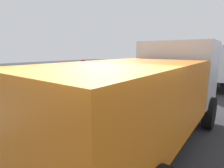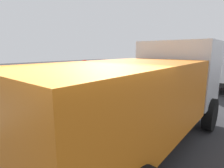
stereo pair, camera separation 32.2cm
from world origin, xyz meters
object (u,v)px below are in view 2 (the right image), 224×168
fire_hydrant (17,105)px  stop_sign (84,73)px  loose_tire (19,101)px  dump_truck_orange (148,89)px

fire_hydrant → stop_sign: size_ratio=0.40×
loose_tire → stop_sign: stop_sign is taller
stop_sign → fire_hydrant: bearing=172.7°
fire_hydrant → dump_truck_orange: 5.10m
fire_hydrant → stop_sign: stop_sign is taller
loose_tire → stop_sign: bearing=-3.9°
loose_tire → dump_truck_orange: dump_truck_orange is taller
fire_hydrant → stop_sign: 3.26m
fire_hydrant → loose_tire: size_ratio=0.65×
stop_sign → dump_truck_orange: (-1.26, -4.26, 0.02)m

